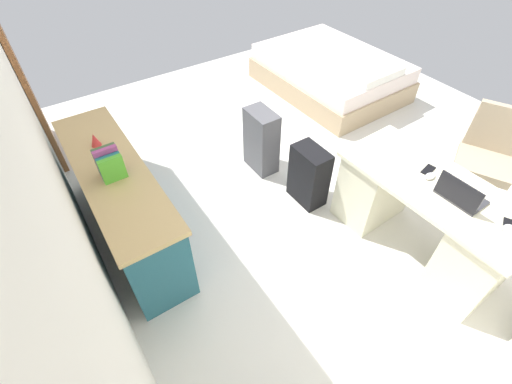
% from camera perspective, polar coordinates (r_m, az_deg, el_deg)
% --- Properties ---
extents(ground_plane, '(5.69, 5.69, 0.00)m').
position_cam_1_polar(ground_plane, '(3.99, 7.69, 3.97)').
color(ground_plane, silver).
extents(wall_back, '(4.69, 0.10, 2.68)m').
position_cam_1_polar(wall_back, '(2.53, -32.45, 7.90)').
color(wall_back, white).
rests_on(wall_back, ground_plane).
extents(door_wooden, '(0.88, 0.05, 2.04)m').
position_cam_1_polar(door_wooden, '(4.29, -33.52, 16.30)').
color(door_wooden, brown).
rests_on(door_wooden, ground_plane).
extents(desk, '(1.46, 0.71, 0.73)m').
position_cam_1_polar(desk, '(3.24, 24.74, -3.40)').
color(desk, beige).
rests_on(desk, ground_plane).
extents(office_chair, '(0.62, 0.62, 0.94)m').
position_cam_1_polar(office_chair, '(3.95, 32.00, 3.87)').
color(office_chair, black).
rests_on(office_chair, ground_plane).
extents(credenza, '(1.80, 0.48, 0.77)m').
position_cam_1_polar(credenza, '(3.23, -20.17, -1.60)').
color(credenza, '#235B6B').
rests_on(credenza, ground_plane).
extents(bed, '(1.93, 1.44, 0.58)m').
position_cam_1_polar(bed, '(5.34, 11.63, 17.90)').
color(bed, tan).
rests_on(bed, ground_plane).
extents(suitcase_black, '(0.36, 0.22, 0.59)m').
position_cam_1_polar(suitcase_black, '(3.44, 8.31, 2.57)').
color(suitcase_black, black).
rests_on(suitcase_black, ground_plane).
extents(suitcase_spare_grey, '(0.36, 0.22, 0.68)m').
position_cam_1_polar(suitcase_spare_grey, '(3.75, 0.84, 8.04)').
color(suitcase_spare_grey, '#4C4C51').
rests_on(suitcase_spare_grey, ground_plane).
extents(laptop, '(0.32, 0.23, 0.21)m').
position_cam_1_polar(laptop, '(2.92, 29.43, -0.41)').
color(laptop, '#333338').
rests_on(laptop, desk).
extents(computer_mouse, '(0.06, 0.10, 0.03)m').
position_cam_1_polar(computer_mouse, '(3.04, 25.72, 2.27)').
color(computer_mouse, white).
rests_on(computer_mouse, desk).
extents(cell_phone_near_laptop, '(0.12, 0.15, 0.01)m').
position_cam_1_polar(cell_phone_near_laptop, '(2.94, 34.93, -4.35)').
color(cell_phone_near_laptop, black).
rests_on(cell_phone_near_laptop, desk).
extents(cell_phone_by_mouse, '(0.09, 0.15, 0.01)m').
position_cam_1_polar(cell_phone_by_mouse, '(3.11, 25.48, 3.16)').
color(cell_phone_by_mouse, black).
rests_on(cell_phone_by_mouse, desk).
extents(book_row, '(0.16, 0.17, 0.23)m').
position_cam_1_polar(book_row, '(2.84, -22.02, 4.12)').
color(book_row, green).
rests_on(book_row, credenza).
extents(figurine_small, '(0.08, 0.08, 0.11)m').
position_cam_1_polar(figurine_small, '(3.22, -24.05, 7.52)').
color(figurine_small, red).
rests_on(figurine_small, credenza).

